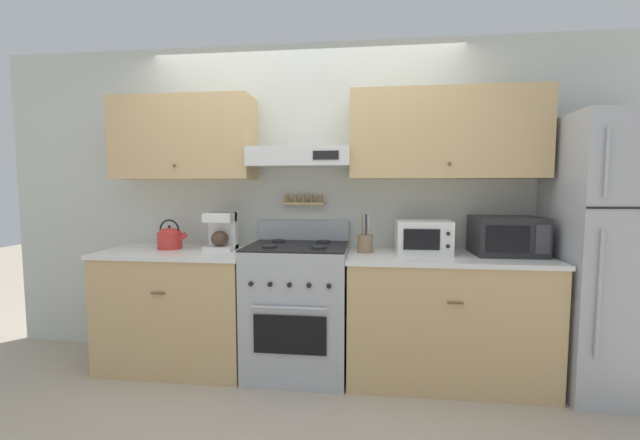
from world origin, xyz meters
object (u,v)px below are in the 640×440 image
at_px(stove_range, 298,308).
at_px(tea_kettle, 170,237).
at_px(refrigerator, 617,255).
at_px(microwave, 506,236).
at_px(utensil_crock, 365,243).
at_px(toaster_oven, 423,237).
at_px(coffee_maker, 222,231).

bearing_deg(stove_range, tea_kettle, 176.45).
xyz_separation_m(refrigerator, microwave, (-0.68, 0.10, 0.11)).
height_order(refrigerator, utensil_crock, refrigerator).
xyz_separation_m(stove_range, toaster_oven, (0.93, 0.06, 0.54)).
xyz_separation_m(coffee_maker, microwave, (2.14, -0.01, -0.01)).
bearing_deg(coffee_maker, refrigerator, -2.21).
bearing_deg(utensil_crock, refrigerator, -2.90).
xyz_separation_m(stove_range, microwave, (1.52, 0.08, 0.56)).
relative_size(tea_kettle, coffee_maker, 0.84).
bearing_deg(microwave, stove_range, -176.89).
height_order(refrigerator, toaster_oven, refrigerator).
distance_m(tea_kettle, microwave, 2.56).
bearing_deg(refrigerator, utensil_crock, 177.10).
height_order(stove_range, toaster_oven, toaster_oven).
xyz_separation_m(stove_range, refrigerator, (2.20, -0.02, 0.45)).
xyz_separation_m(tea_kettle, utensil_crock, (1.54, 0.00, -0.02)).
xyz_separation_m(utensil_crock, toaster_oven, (0.42, -0.00, 0.05)).
distance_m(refrigerator, utensil_crock, 1.70).
bearing_deg(tea_kettle, refrigerator, -1.52).
distance_m(stove_range, microwave, 1.62).
height_order(stove_range, tea_kettle, tea_kettle).
relative_size(stove_range, utensil_crock, 3.95).
distance_m(utensil_crock, toaster_oven, 0.43).
relative_size(refrigerator, microwave, 4.04).
relative_size(coffee_maker, toaster_oven, 0.74).
bearing_deg(microwave, refrigerator, -8.63).
bearing_deg(refrigerator, microwave, 171.37).
height_order(tea_kettle, microwave, microwave).
bearing_deg(utensil_crock, coffee_maker, 178.82).
bearing_deg(stove_range, utensil_crock, 7.33).
xyz_separation_m(microwave, toaster_oven, (-0.59, -0.02, -0.02)).
height_order(stove_range, coffee_maker, coffee_maker).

